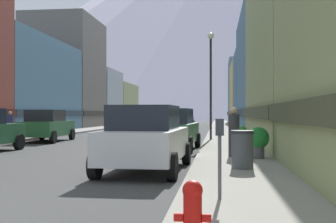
{
  "coord_description": "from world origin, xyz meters",
  "views": [
    {
      "loc": [
        5.71,
        -4.68,
        1.56
      ],
      "look_at": [
        0.1,
        43.75,
        1.81
      ],
      "focal_mm": 45.67,
      "sensor_mm": 36.0,
      "label": 1
    }
  ],
  "objects_px": {
    "fire_hydrant_near": "(193,211)",
    "streetlamp_right": "(211,69)",
    "car_right_0": "(146,138)",
    "car_right_1": "(172,129)",
    "car_driving_0": "(186,119)",
    "pedestrian_2": "(52,122)",
    "potted_plant_1": "(258,140)",
    "potted_plant_0": "(242,133)",
    "parking_meter_near": "(220,147)",
    "pedestrian_0": "(10,126)",
    "car_left_2": "(47,126)",
    "pedestrian_1": "(234,134)",
    "trash_bin_right": "(242,149)",
    "car_driving_1": "(181,120)"
  },
  "relations": [
    {
      "from": "car_right_1",
      "to": "parking_meter_near",
      "type": "xyz_separation_m",
      "value": [
        1.95,
        -11.02,
        0.11
      ]
    },
    {
      "from": "car_left_2",
      "to": "parking_meter_near",
      "type": "bearing_deg",
      "value": -58.97
    },
    {
      "from": "pedestrian_1",
      "to": "fire_hydrant_near",
      "type": "bearing_deg",
      "value": -94.77
    },
    {
      "from": "potted_plant_1",
      "to": "pedestrian_1",
      "type": "relative_size",
      "value": 0.62
    },
    {
      "from": "car_driving_1",
      "to": "streetlamp_right",
      "type": "bearing_deg",
      "value": -81.49
    },
    {
      "from": "potted_plant_0",
      "to": "car_right_1",
      "type": "bearing_deg",
      "value": -126.81
    },
    {
      "from": "potted_plant_0",
      "to": "car_right_0",
      "type": "bearing_deg",
      "value": -106.21
    },
    {
      "from": "car_left_2",
      "to": "car_right_0",
      "type": "xyz_separation_m",
      "value": [
        7.6,
        -11.58,
        0.0
      ]
    },
    {
      "from": "car_right_1",
      "to": "pedestrian_1",
      "type": "bearing_deg",
      "value": -58.46
    },
    {
      "from": "car_left_2",
      "to": "potted_plant_0",
      "type": "height_order",
      "value": "car_left_2"
    },
    {
      "from": "pedestrian_1",
      "to": "pedestrian_2",
      "type": "height_order",
      "value": "pedestrian_2"
    },
    {
      "from": "car_driving_1",
      "to": "trash_bin_right",
      "type": "height_order",
      "value": "car_driving_1"
    },
    {
      "from": "car_left_2",
      "to": "car_driving_0",
      "type": "distance_m",
      "value": 33.36
    },
    {
      "from": "pedestrian_0",
      "to": "pedestrian_1",
      "type": "height_order",
      "value": "pedestrian_1"
    },
    {
      "from": "potted_plant_0",
      "to": "streetlamp_right",
      "type": "height_order",
      "value": "streetlamp_right"
    },
    {
      "from": "car_left_2",
      "to": "pedestrian_1",
      "type": "bearing_deg",
      "value": -41.36
    },
    {
      "from": "car_right_0",
      "to": "pedestrian_2",
      "type": "xyz_separation_m",
      "value": [
        -10.05,
        18.38,
        0.03
      ]
    },
    {
      "from": "car_driving_1",
      "to": "streetlamp_right",
      "type": "distance_m",
      "value": 25.52
    },
    {
      "from": "car_right_0",
      "to": "pedestrian_0",
      "type": "bearing_deg",
      "value": 129.62
    },
    {
      "from": "car_driving_1",
      "to": "parking_meter_near",
      "type": "height_order",
      "value": "car_driving_1"
    },
    {
      "from": "car_left_2",
      "to": "pedestrian_0",
      "type": "height_order",
      "value": "car_left_2"
    },
    {
      "from": "pedestrian_0",
      "to": "car_left_2",
      "type": "bearing_deg",
      "value": -12.81
    },
    {
      "from": "fire_hydrant_near",
      "to": "parking_meter_near",
      "type": "height_order",
      "value": "parking_meter_near"
    },
    {
      "from": "fire_hydrant_near",
      "to": "potted_plant_1",
      "type": "xyz_separation_m",
      "value": [
        1.55,
        9.17,
        0.21
      ]
    },
    {
      "from": "car_left_2",
      "to": "pedestrian_0",
      "type": "xyz_separation_m",
      "value": [
        -2.45,
        0.56,
        -0.03
      ]
    },
    {
      "from": "car_driving_0",
      "to": "car_driving_1",
      "type": "relative_size",
      "value": 1.0
    },
    {
      "from": "car_driving_0",
      "to": "pedestrian_2",
      "type": "height_order",
      "value": "pedestrian_2"
    },
    {
      "from": "trash_bin_right",
      "to": "pedestrian_0",
      "type": "bearing_deg",
      "value": 135.42
    },
    {
      "from": "potted_plant_1",
      "to": "pedestrian_0",
      "type": "height_order",
      "value": "pedestrian_0"
    },
    {
      "from": "pedestrian_1",
      "to": "car_driving_0",
      "type": "bearing_deg",
      "value": 96.35
    },
    {
      "from": "car_left_2",
      "to": "car_right_1",
      "type": "xyz_separation_m",
      "value": [
        7.59,
        -4.85,
        0.0
      ]
    },
    {
      "from": "car_driving_0",
      "to": "pedestrian_1",
      "type": "xyz_separation_m",
      "value": [
        4.65,
        -41.76,
        -0.01
      ]
    },
    {
      "from": "car_left_2",
      "to": "pedestrian_1",
      "type": "relative_size",
      "value": 2.77
    },
    {
      "from": "car_right_0",
      "to": "pedestrian_1",
      "type": "bearing_deg",
      "value": 48.12
    },
    {
      "from": "car_right_0",
      "to": "parking_meter_near",
      "type": "xyz_separation_m",
      "value": [
        1.95,
        -4.29,
        0.11
      ]
    },
    {
      "from": "car_left_2",
      "to": "car_driving_1",
      "type": "xyz_separation_m",
      "value": [
        5.4,
        25.55,
        0.0
      ]
    },
    {
      "from": "potted_plant_0",
      "to": "trash_bin_right",
      "type": "bearing_deg",
      "value": -93.3
    },
    {
      "from": "pedestrian_2",
      "to": "parking_meter_near",
      "type": "bearing_deg",
      "value": -62.11
    },
    {
      "from": "car_left_2",
      "to": "parking_meter_near",
      "type": "height_order",
      "value": "car_left_2"
    },
    {
      "from": "parking_meter_near",
      "to": "trash_bin_right",
      "type": "relative_size",
      "value": 1.36
    },
    {
      "from": "car_left_2",
      "to": "car_right_0",
      "type": "relative_size",
      "value": 1.01
    },
    {
      "from": "car_right_0",
      "to": "trash_bin_right",
      "type": "bearing_deg",
      "value": -6.24
    },
    {
      "from": "car_driving_0",
      "to": "car_right_1",
      "type": "bearing_deg",
      "value": -86.67
    },
    {
      "from": "trash_bin_right",
      "to": "pedestrian_1",
      "type": "height_order",
      "value": "pedestrian_1"
    },
    {
      "from": "car_right_1",
      "to": "potted_plant_0",
      "type": "distance_m",
      "value": 5.36
    },
    {
      "from": "potted_plant_1",
      "to": "pedestrian_2",
      "type": "xyz_separation_m",
      "value": [
        -13.25,
        16.07,
        0.19
      ]
    },
    {
      "from": "car_right_1",
      "to": "pedestrian_1",
      "type": "relative_size",
      "value": 2.78
    },
    {
      "from": "pedestrian_0",
      "to": "potted_plant_1",
      "type": "bearing_deg",
      "value": -36.55
    },
    {
      "from": "car_right_0",
      "to": "car_right_1",
      "type": "relative_size",
      "value": 0.99
    },
    {
      "from": "fire_hydrant_near",
      "to": "streetlamp_right",
      "type": "height_order",
      "value": "streetlamp_right"
    }
  ]
}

